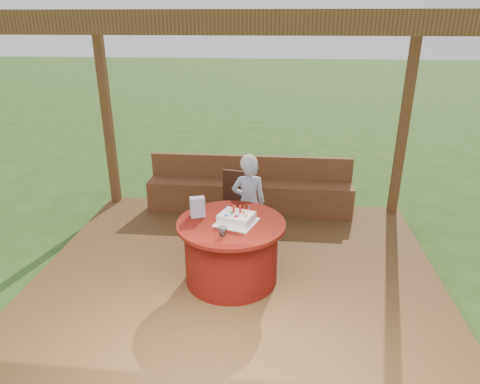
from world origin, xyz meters
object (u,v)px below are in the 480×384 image
chair (235,201)px  gift_bag (197,207)px  birthday_cake (237,218)px  drinking_glass (222,232)px  elderly_woman (249,200)px  table (231,251)px  bench (249,193)px

chair → gift_bag: 1.15m
birthday_cake → drinking_glass: size_ratio=5.29×
birthday_cake → elderly_woman: bearing=85.7°
table → gift_bag: (-0.37, 0.11, 0.45)m
elderly_woman → drinking_glass: (-0.17, -1.14, 0.14)m
birthday_cake → drinking_glass: (-0.11, -0.30, -0.01)m
chair → birthday_cake: size_ratio=1.70×
elderly_woman → birthday_cake: (-0.06, -0.84, 0.15)m
chair → birthday_cake: birthday_cake is taller
bench → birthday_cake: (0.00, -1.88, 0.49)m
chair → gift_bag: bearing=-105.1°
table → gift_bag: bearing=163.5°
elderly_woman → chair: bearing=122.1°
gift_bag → chair: bearing=55.7°
chair → bench: bearing=78.5°
gift_bag → drinking_glass: 0.53m
drinking_glass → chair: bearing=91.5°
elderly_woman → drinking_glass: 1.16m
bench → table: size_ratio=2.61×
birthday_cake → drinking_glass: bearing=-109.8°
birthday_cake → bench: bearing=90.1°
bench → drinking_glass: (-0.11, -2.18, 0.48)m
table → drinking_glass: bearing=-99.1°
elderly_woman → bench: bearing=93.6°
elderly_woman → drinking_glass: elderly_woman is taller
bench → gift_bag: 1.89m
drinking_glass → elderly_woman: bearing=81.5°
chair → drinking_glass: 1.50m
birthday_cake → table: bearing=172.8°
table → birthday_cake: 0.40m
table → elderly_woman: elderly_woman is taller
chair → drinking_glass: size_ratio=8.99×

